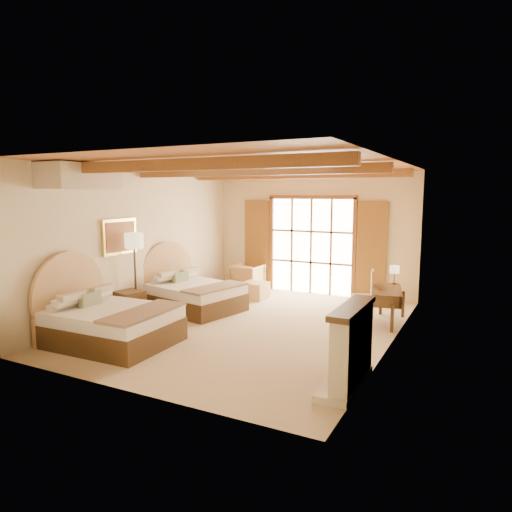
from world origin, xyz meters
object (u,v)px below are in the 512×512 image
Objects in this scene: armchair at (247,277)px; bed_far at (189,292)px; bed_near at (105,319)px; desk at (386,305)px; nightstand at (130,305)px.

bed_far is at bearing 85.15° from armchair.
bed_far is (-0.04, 2.63, -0.03)m from bed_near.
bed_near is at bearing -77.10° from bed_far.
armchair is 0.56× the size of desk.
bed_near is at bearing -51.36° from nightstand.
armchair is at bearing 86.45° from bed_near.
nightstand is 3.79m from armchair.
desk is at bearing 37.07° from nightstand.
desk is at bearing 160.19° from armchair.
bed_near is 5.04m from armchair.
nightstand is at bearing -167.23° from desk.
nightstand is at bearing -103.23° from bed_far.
bed_near is 2.63m from bed_far.
nightstand is at bearing 77.72° from armchair.
armchair is at bearing 90.03° from nightstand.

